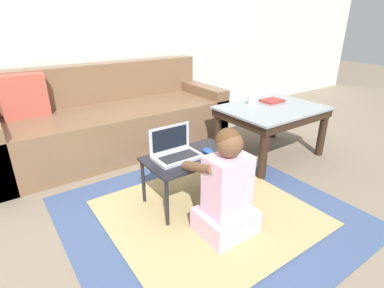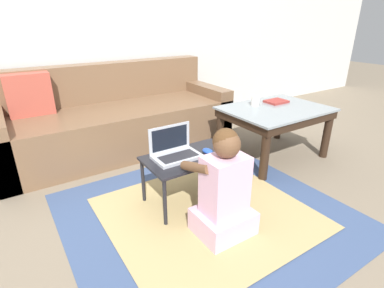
{
  "view_description": "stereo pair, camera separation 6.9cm",
  "coord_description": "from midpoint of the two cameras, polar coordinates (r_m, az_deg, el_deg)",
  "views": [
    {
      "loc": [
        -1.15,
        -1.47,
        1.22
      ],
      "look_at": [
        -0.05,
        0.09,
        0.41
      ],
      "focal_mm": 28.0,
      "sensor_mm": 36.0,
      "label": 1
    },
    {
      "loc": [
        -1.09,
        -1.5,
        1.22
      ],
      "look_at": [
        -0.05,
        0.09,
        0.41
      ],
      "focal_mm": 28.0,
      "sensor_mm": 36.0,
      "label": 2
    }
  ],
  "objects": [
    {
      "name": "cup_on_table",
      "position": [
        2.83,
        10.68,
        8.23
      ],
      "size": [
        0.07,
        0.07,
        0.09
      ],
      "color": "white",
      "rests_on": "coffee_table"
    },
    {
      "name": "book_on_table",
      "position": [
        2.99,
        14.39,
        7.99
      ],
      "size": [
        0.2,
        0.15,
        0.02
      ],
      "color": "#99332D",
      "rests_on": "coffee_table"
    },
    {
      "name": "person_seated",
      "position": [
        1.77,
        5.43,
        -8.87
      ],
      "size": [
        0.33,
        0.41,
        0.67
      ],
      "color": "#E5B2CC",
      "rests_on": "ground_plane"
    },
    {
      "name": "ground_plane",
      "position": [
        2.22,
        1.55,
        -10.26
      ],
      "size": [
        16.0,
        16.0,
        0.0
      ],
      "primitive_type": "plane",
      "color": "#7F705B"
    },
    {
      "name": "coffee_table",
      "position": [
        2.83,
        14.25,
        5.42
      ],
      "size": [
        0.91,
        0.68,
        0.47
      ],
      "color": "gray",
      "rests_on": "ground_plane"
    },
    {
      "name": "wall_back",
      "position": [
        3.39,
        -17.22,
        22.59
      ],
      "size": [
        9.0,
        0.06,
        2.5
      ],
      "color": "silver",
      "rests_on": "ground_plane"
    },
    {
      "name": "couch",
      "position": [
        3.04,
        -15.6,
        4.2
      ],
      "size": [
        2.17,
        0.85,
        0.8
      ],
      "color": "brown",
      "rests_on": "ground_plane"
    },
    {
      "name": "laptop",
      "position": [
        2.01,
        -4.11,
        -1.6
      ],
      "size": [
        0.31,
        0.2,
        0.21
      ],
      "color": "#B7BCC6",
      "rests_on": "laptop_desk"
    },
    {
      "name": "computer_mouse",
      "position": [
        2.08,
        2.04,
        -1.32
      ],
      "size": [
        0.06,
        0.09,
        0.03
      ],
      "color": "#234CB2",
      "rests_on": "laptop_desk"
    },
    {
      "name": "laptop_desk",
      "position": [
        2.05,
        -1.24,
        -3.27
      ],
      "size": [
        0.62,
        0.37,
        0.35
      ],
      "color": "black",
      "rests_on": "ground_plane"
    },
    {
      "name": "area_rug",
      "position": [
        2.07,
        2.09,
        -12.96
      ],
      "size": [
        1.76,
        1.67,
        0.01
      ],
      "color": "#3D517A",
      "rests_on": "ground_plane"
    }
  ]
}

